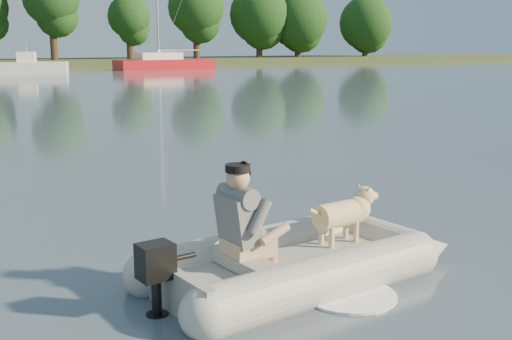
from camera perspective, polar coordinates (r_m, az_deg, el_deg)
name	(u,v)px	position (r m, az deg, el deg)	size (l,w,h in m)	color
water	(300,254)	(7.89, 3.90, -7.46)	(160.00, 160.00, 0.00)	slate
shore_bank	(14,64)	(68.75, -20.71, 8.84)	(160.00, 12.00, 0.70)	#47512D
treeline	(72,12)	(68.37, -16.04, 13.36)	(84.66, 7.35, 9.27)	#332316
dinghy	(297,223)	(6.98, 3.70, -4.71)	(4.86, 3.51, 1.42)	gray
man	(240,215)	(6.56, -1.45, -4.06)	(0.75, 0.64, 1.11)	slate
dog	(339,219)	(7.47, 7.40, -4.33)	(0.96, 0.34, 0.64)	#D5B77B
outboard_motor	(156,283)	(6.18, -8.87, -9.87)	(0.43, 0.30, 0.81)	black
motorboat	(30,59)	(52.90, -19.48, 9.28)	(5.75, 2.21, 2.43)	white
sailboat	(164,63)	(57.87, -8.21, 9.37)	(9.02, 4.02, 11.97)	#A9131A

